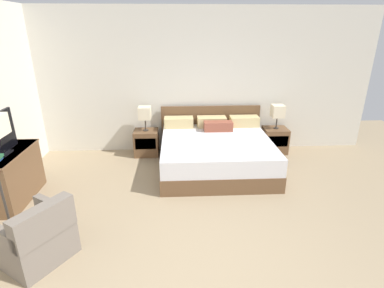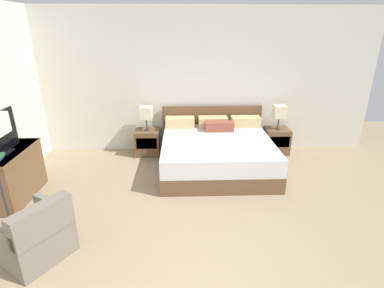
# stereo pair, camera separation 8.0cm
# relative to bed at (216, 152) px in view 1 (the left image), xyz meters

# --- Properties ---
(ground_plane) EXTENTS (11.01, 11.01, 0.00)m
(ground_plane) POSITION_rel_bed_xyz_m (-0.37, -2.70, -0.32)
(ground_plane) COLOR #998466
(wall_back) EXTENTS (7.38, 0.06, 2.88)m
(wall_back) POSITION_rel_bed_xyz_m (-0.37, 1.00, 1.12)
(wall_back) COLOR silver
(wall_back) RESTS_ON ground
(bed) EXTENTS (2.06, 1.96, 0.96)m
(bed) POSITION_rel_bed_xyz_m (0.00, 0.00, 0.00)
(bed) COLOR brown
(bed) RESTS_ON ground
(nightstand_left) EXTENTS (0.49, 0.43, 0.52)m
(nightstand_left) POSITION_rel_bed_xyz_m (-1.35, 0.69, -0.06)
(nightstand_left) COLOR brown
(nightstand_left) RESTS_ON ground
(nightstand_right) EXTENTS (0.49, 0.43, 0.52)m
(nightstand_right) POSITION_rel_bed_xyz_m (1.34, 0.69, -0.06)
(nightstand_right) COLOR brown
(nightstand_right) RESTS_ON ground
(table_lamp_left) EXTENTS (0.24, 0.24, 0.49)m
(table_lamp_left) POSITION_rel_bed_xyz_m (-1.35, 0.70, 0.57)
(table_lamp_left) COLOR #332D28
(table_lamp_left) RESTS_ON nightstand_left
(table_lamp_right) EXTENTS (0.24, 0.24, 0.49)m
(table_lamp_right) POSITION_rel_bed_xyz_m (1.34, 0.70, 0.57)
(table_lamp_right) COLOR #332D28
(table_lamp_right) RESTS_ON nightstand_right
(dresser) EXTENTS (0.48, 1.12, 0.79)m
(dresser) POSITION_rel_bed_xyz_m (-3.20, -0.98, 0.09)
(dresser) COLOR brown
(dresser) RESTS_ON ground
(armchair_by_window) EXTENTS (0.95, 0.95, 0.76)m
(armchair_by_window) POSITION_rel_bed_xyz_m (-2.31, -2.28, -0.03)
(armchair_by_window) COLOR #70665B
(armchair_by_window) RESTS_ON ground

